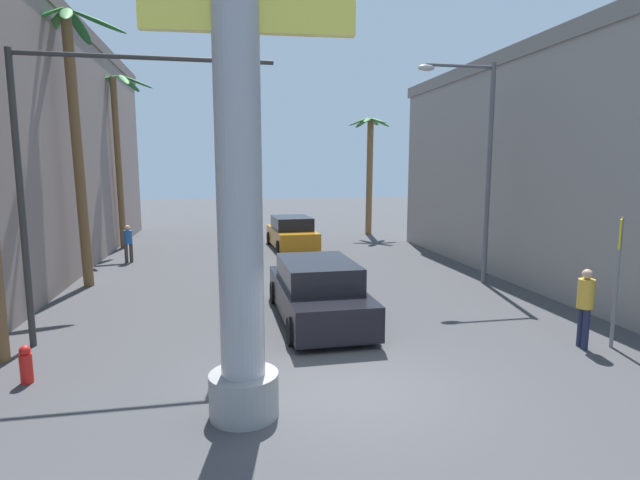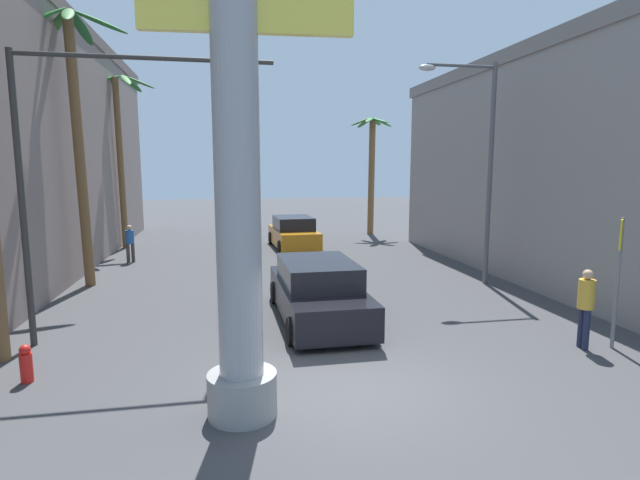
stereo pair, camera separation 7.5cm
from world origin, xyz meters
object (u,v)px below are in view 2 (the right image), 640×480
object	(u,v)px
car_lead	(318,292)
palm_tree_far_left	(121,138)
palm_tree_mid_left	(77,118)
palm_tree_far_right	(372,163)
traffic_light_mast	(99,142)
car_far	(293,233)
neon_sign_pole	(234,30)
pedestrian_by_sign	(586,303)
crossing_sign	(619,264)
street_lamp	(479,152)
fire_hydrant	(26,364)
pedestrian_far_left	(130,241)

from	to	relation	value
car_lead	palm_tree_far_left	world-z (taller)	palm_tree_far_left
palm_tree_mid_left	palm_tree_far_right	bearing A→B (deg)	39.70
traffic_light_mast	car_far	world-z (taller)	traffic_light_mast
neon_sign_pole	palm_tree_mid_left	xyz separation A→B (m)	(-4.81, 9.90, -0.40)
neon_sign_pole	pedestrian_by_sign	distance (m)	9.04
crossing_sign	palm_tree_far_left	bearing A→B (deg)	128.65
crossing_sign	palm_tree_mid_left	size ratio (longest dim) A/B	0.33
street_lamp	car_far	world-z (taller)	street_lamp
neon_sign_pole	palm_tree_far_left	distance (m)	18.59
street_lamp	pedestrian_by_sign	size ratio (longest dim) A/B	4.14
fire_hydrant	traffic_light_mast	bearing A→B (deg)	63.59
palm_tree_mid_left	fire_hydrant	xyz separation A→B (m)	(0.92, -7.91, -5.15)
car_far	palm_tree_far_left	size ratio (longest dim) A/B	0.55
palm_tree_far_left	pedestrian_by_sign	xyz separation A→B (m)	(12.44, -16.29, -4.28)
neon_sign_pole	palm_tree_far_left	world-z (taller)	neon_sign_pole
crossing_sign	palm_tree_far_right	xyz separation A→B (m)	(0.17, 19.24, 2.33)
pedestrian_by_sign	street_lamp	bearing A→B (deg)	84.00
neon_sign_pole	traffic_light_mast	xyz separation A→B (m)	(-2.85, 4.07, -1.42)
car_far	palm_tree_far_right	xyz separation A→B (m)	(5.23, 4.38, 3.47)
car_lead	fire_hydrant	distance (m)	6.63
car_far	pedestrian_far_left	size ratio (longest dim) A/B	2.90
palm_tree_far_left	pedestrian_by_sign	bearing A→B (deg)	-52.63
neon_sign_pole	street_lamp	size ratio (longest dim) A/B	1.64
traffic_light_mast	car_lead	size ratio (longest dim) A/B	1.26
traffic_light_mast	fire_hydrant	world-z (taller)	traffic_light_mast
traffic_light_mast	car_lead	world-z (taller)	traffic_light_mast
neon_sign_pole	traffic_light_mast	size ratio (longest dim) A/B	1.88
palm_tree_mid_left	traffic_light_mast	bearing A→B (deg)	-71.48
street_lamp	palm_tree_mid_left	distance (m)	13.12
car_far	pedestrian_by_sign	world-z (taller)	pedestrian_by_sign
traffic_light_mast	palm_tree_mid_left	world-z (taller)	palm_tree_mid_left
traffic_light_mast	palm_tree_far_left	distance (m)	14.02
palm_tree_far_right	palm_tree_far_left	bearing A→B (deg)	-167.84
street_lamp	crossing_sign	size ratio (longest dim) A/B	2.53
street_lamp	palm_tree_mid_left	size ratio (longest dim) A/B	0.82
crossing_sign	pedestrian_far_left	bearing A→B (deg)	134.44
street_lamp	palm_tree_far_left	xyz separation A→B (m)	(-13.08, 10.13, 0.89)
fire_hydrant	palm_tree_far_right	bearing A→B (deg)	57.06
pedestrian_far_left	fire_hydrant	xyz separation A→B (m)	(0.26, -12.03, -0.56)
palm_tree_far_right	traffic_light_mast	bearing A→B (deg)	-123.70
pedestrian_by_sign	palm_tree_far_right	bearing A→B (deg)	87.52
palm_tree_mid_left	pedestrian_by_sign	world-z (taller)	palm_tree_mid_left
traffic_light_mast	fire_hydrant	size ratio (longest dim) A/B	8.87
traffic_light_mast	palm_tree_mid_left	bearing A→B (deg)	108.52
crossing_sign	pedestrian_by_sign	size ratio (longest dim) A/B	1.64
car_lead	pedestrian_by_sign	distance (m)	6.22
car_far	palm_tree_far_right	size ratio (longest dim) A/B	0.66
palm_tree_far_right	pedestrian_by_sign	bearing A→B (deg)	-92.48
traffic_light_mast	palm_tree_far_left	size ratio (longest dim) A/B	0.77
neon_sign_pole	palm_tree_far_right	world-z (taller)	neon_sign_pole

